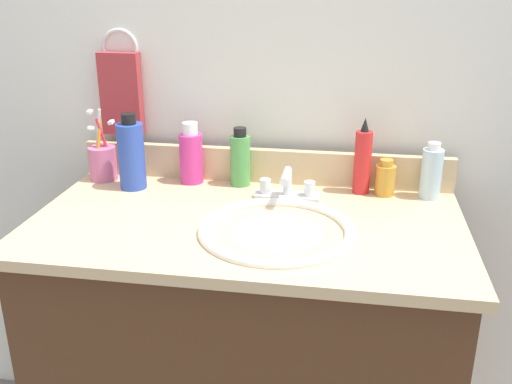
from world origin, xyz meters
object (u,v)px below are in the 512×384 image
object	(u,v)px
bottle_shampoo_blue	(131,155)
bottle_toner_green	(240,159)
bottle_soap_pink	(191,156)
cup_pink	(103,162)
hand_towel	(121,94)
bottle_gel_clear	(431,173)
bottle_spray_red	(363,161)
faucet	(287,189)
bottle_oil_amber	(385,179)

from	to	relation	value
bottle_shampoo_blue	bottle_toner_green	distance (m)	0.28
bottle_soap_pink	cup_pink	world-z (taller)	cup_pink
hand_towel	bottle_gel_clear	bearing A→B (deg)	-4.90
hand_towel	bottle_spray_red	world-z (taller)	hand_towel
hand_towel	cup_pink	distance (m)	0.19
faucet	bottle_toner_green	size ratio (longest dim) A/B	1.03
bottle_toner_green	bottle_gel_clear	bearing A→B (deg)	-1.74
bottle_oil_amber	cup_pink	bearing A→B (deg)	-179.55
hand_towel	faucet	distance (m)	0.53
bottle_oil_amber	bottle_shampoo_blue	size ratio (longest dim) A/B	0.47
hand_towel	bottle_oil_amber	bearing A→B (deg)	-5.45
faucet	cup_pink	distance (m)	0.51
hand_towel	bottle_gel_clear	world-z (taller)	hand_towel
hand_towel	bottle_toner_green	bearing A→B (deg)	-9.39
bottle_oil_amber	bottle_shampoo_blue	distance (m)	0.65
cup_pink	hand_towel	bearing A→B (deg)	62.76
bottle_oil_amber	cup_pink	size ratio (longest dim) A/B	0.48
bottle_gel_clear	cup_pink	xyz separation A→B (m)	(-0.86, -0.00, -0.02)
faucet	bottle_gel_clear	world-z (taller)	bottle_gel_clear
bottle_shampoo_blue	bottle_soap_pink	xyz separation A→B (m)	(0.14, 0.07, -0.02)
bottle_oil_amber	bottle_spray_red	world-z (taller)	bottle_spray_red
bottle_soap_pink	faucet	bearing A→B (deg)	-17.77
bottle_shampoo_blue	hand_towel	bearing A→B (deg)	117.80
bottle_gel_clear	bottle_oil_amber	bearing A→B (deg)	178.69
bottle_soap_pink	bottle_spray_red	bearing A→B (deg)	-0.64
hand_towel	bottle_toner_green	distance (m)	0.37
bottle_oil_amber	bottle_toner_green	xyz separation A→B (m)	(-0.37, 0.01, 0.03)
bottle_shampoo_blue	cup_pink	bearing A→B (deg)	154.19
faucet	bottle_toner_green	distance (m)	0.16
bottle_shampoo_blue	bottle_soap_pink	world-z (taller)	bottle_shampoo_blue
bottle_oil_amber	bottle_soap_pink	xyz separation A→B (m)	(-0.50, 0.01, 0.03)
bottle_toner_green	bottle_soap_pink	bearing A→B (deg)	-179.69
bottle_spray_red	bottle_soap_pink	size ratio (longest dim) A/B	1.20
hand_towel	bottle_toner_green	world-z (taller)	hand_towel
bottle_oil_amber	bottle_shampoo_blue	xyz separation A→B (m)	(-0.64, -0.06, 0.05)
bottle_spray_red	bottle_gel_clear	bearing A→B (deg)	-3.03
cup_pink	bottle_gel_clear	bearing A→B (deg)	0.22
bottle_soap_pink	bottle_toner_green	xyz separation A→B (m)	(0.13, 0.00, -0.00)
bottle_soap_pink	bottle_toner_green	size ratio (longest dim) A/B	1.05
faucet	cup_pink	bearing A→B (deg)	172.38
bottle_toner_green	bottle_oil_amber	bearing A→B (deg)	-1.86
bottle_soap_pink	bottle_shampoo_blue	bearing A→B (deg)	-154.31
bottle_oil_amber	bottle_soap_pink	bearing A→B (deg)	178.71
bottle_spray_red	bottle_toner_green	bearing A→B (deg)	178.96
hand_towel	bottle_toner_green	xyz separation A→B (m)	(0.34, -0.06, -0.15)
bottle_gel_clear	faucet	bearing A→B (deg)	-168.47
bottle_spray_red	bottle_gel_clear	size ratio (longest dim) A/B	1.37
bottle_gel_clear	bottle_toner_green	world-z (taller)	bottle_toner_green
bottle_toner_green	cup_pink	xyz separation A→B (m)	(-0.37, -0.02, -0.02)
faucet	bottle_toner_green	bearing A→B (deg)	147.26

